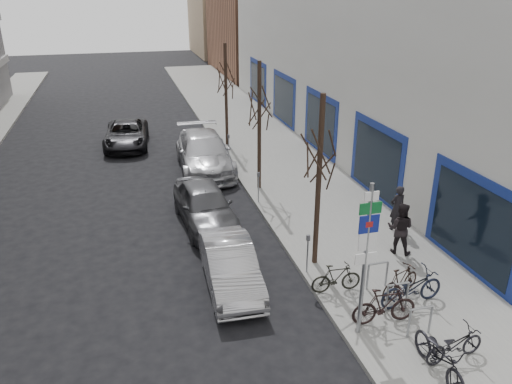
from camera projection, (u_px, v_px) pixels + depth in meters
ground at (267, 354)px, 12.09m from camera, size 120.00×120.00×0.00m
sidewalk_east at (300, 184)px, 22.05m from camera, size 5.00×70.00×0.15m
commercial_building at (473, 46)px, 28.53m from camera, size 20.00×32.00×10.00m
brick_building_far at (279, 30)px, 49.29m from camera, size 12.00×14.00×8.00m
tan_building_far at (246, 16)px, 62.56m from camera, size 13.00×12.00×9.00m
highway_sign_pole at (366, 252)px, 11.71m from camera, size 0.55×0.10×4.20m
bike_rack at (397, 293)px, 13.29m from camera, size 0.66×2.26×0.83m
tree_near at (321, 142)px, 14.25m from camera, size 1.80×1.80×5.50m
tree_mid at (259, 96)px, 20.03m from camera, size 1.80×1.80×5.50m
tree_far at (226, 71)px, 25.81m from camera, size 1.80×1.80×5.50m
meter_front at (308, 250)px, 14.92m from camera, size 0.10×0.08×1.27m
meter_mid at (258, 184)px, 19.82m from camera, size 0.10×0.08×1.27m
meter_back at (229, 144)px, 24.71m from camera, size 0.10×0.08×1.27m
bike_near_left at (440, 353)px, 11.00m from camera, size 0.65×1.98×1.20m
bike_near_right at (384, 305)px, 12.76m from camera, size 1.78×0.66×1.06m
bike_mid_curb at (412, 285)px, 13.49m from camera, size 2.01×0.81×1.19m
bike_mid_inner at (336, 278)px, 14.10m from camera, size 1.50×0.52×0.90m
bike_far_curb at (455, 342)px, 11.51m from camera, size 1.64×0.66×0.98m
bike_far_inner at (400, 281)px, 13.93m from camera, size 1.58×0.98×0.92m
parked_car_front at (230, 266)px, 14.58m from camera, size 1.55×4.08×1.33m
parked_car_mid at (205, 204)px, 18.37m from camera, size 2.09×4.60×1.53m
parked_car_back at (204, 153)px, 23.70m from camera, size 2.64×6.01×1.72m
lane_car at (126, 134)px, 27.25m from camera, size 2.66×5.03×1.35m
pedestrian_near at (397, 208)px, 17.58m from camera, size 0.64×0.46×1.66m
pedestrian_far at (400, 228)px, 16.03m from camera, size 0.78×0.74×1.75m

